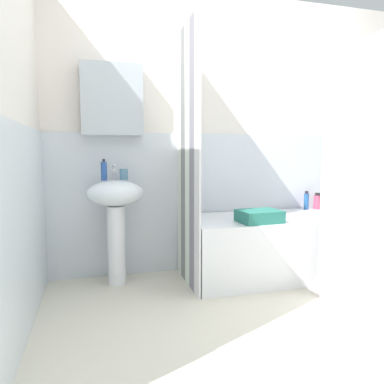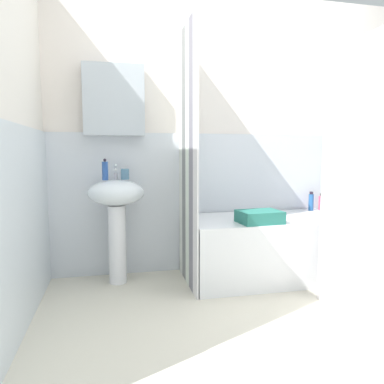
{
  "view_description": "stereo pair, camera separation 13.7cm",
  "coord_description": "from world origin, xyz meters",
  "px_view_note": "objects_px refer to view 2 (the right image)",
  "views": [
    {
      "loc": [
        -1.16,
        -1.8,
        1.04
      ],
      "look_at": [
        -0.42,
        0.87,
        0.73
      ],
      "focal_mm": 33.83,
      "sensor_mm": 36.0,
      "label": 1
    },
    {
      "loc": [
        -1.03,
        -1.84,
        1.04
      ],
      "look_at": [
        -0.42,
        0.87,
        0.73
      ],
      "focal_mm": 33.83,
      "sensor_mm": 36.0,
      "label": 2
    }
  ],
  "objects_px": {
    "body_wash_bottle": "(322,202)",
    "bathtub": "(273,247)",
    "towel_folded": "(259,217)",
    "toothbrush_cup": "(125,174)",
    "sink": "(117,208)",
    "shampoo_bottle": "(311,202)",
    "soap_dispenser": "(105,170)"
  },
  "relations": [
    {
      "from": "sink",
      "to": "toothbrush_cup",
      "type": "xyz_separation_m",
      "value": [
        0.07,
        0.06,
        0.26
      ]
    },
    {
      "from": "body_wash_bottle",
      "to": "bathtub",
      "type": "bearing_deg",
      "value": -157.56
    },
    {
      "from": "sink",
      "to": "body_wash_bottle",
      "type": "xyz_separation_m",
      "value": [
        1.87,
        0.11,
        -0.03
      ]
    },
    {
      "from": "sink",
      "to": "soap_dispenser",
      "type": "height_order",
      "value": "soap_dispenser"
    },
    {
      "from": "soap_dispenser",
      "to": "toothbrush_cup",
      "type": "distance_m",
      "value": 0.16
    },
    {
      "from": "sink",
      "to": "bathtub",
      "type": "relative_size",
      "value": 0.58
    },
    {
      "from": "soap_dispenser",
      "to": "toothbrush_cup",
      "type": "xyz_separation_m",
      "value": [
        0.15,
        0.03,
        -0.03
      ]
    },
    {
      "from": "body_wash_bottle",
      "to": "shampoo_bottle",
      "type": "bearing_deg",
      "value": 179.65
    },
    {
      "from": "toothbrush_cup",
      "to": "shampoo_bottle",
      "type": "bearing_deg",
      "value": 1.7
    },
    {
      "from": "soap_dispenser",
      "to": "toothbrush_cup",
      "type": "relative_size",
      "value": 1.98
    },
    {
      "from": "soap_dispenser",
      "to": "body_wash_bottle",
      "type": "distance_m",
      "value": 1.98
    },
    {
      "from": "soap_dispenser",
      "to": "bathtub",
      "type": "xyz_separation_m",
      "value": [
        1.34,
        -0.17,
        -0.65
      ]
    },
    {
      "from": "sink",
      "to": "shampoo_bottle",
      "type": "distance_m",
      "value": 1.76
    },
    {
      "from": "toothbrush_cup",
      "to": "sink",
      "type": "bearing_deg",
      "value": -142.23
    },
    {
      "from": "bathtub",
      "to": "soap_dispenser",
      "type": "bearing_deg",
      "value": 172.92
    },
    {
      "from": "bathtub",
      "to": "shampoo_bottle",
      "type": "relative_size",
      "value": 8.1
    },
    {
      "from": "soap_dispenser",
      "to": "bathtub",
      "type": "distance_m",
      "value": 1.5
    },
    {
      "from": "sink",
      "to": "body_wash_bottle",
      "type": "bearing_deg",
      "value": 3.23
    },
    {
      "from": "bathtub",
      "to": "towel_folded",
      "type": "distance_m",
      "value": 0.41
    },
    {
      "from": "soap_dispenser",
      "to": "shampoo_bottle",
      "type": "distance_m",
      "value": 1.86
    },
    {
      "from": "towel_folded",
      "to": "toothbrush_cup",
      "type": "bearing_deg",
      "value": 158.09
    },
    {
      "from": "bathtub",
      "to": "towel_folded",
      "type": "relative_size",
      "value": 4.46
    },
    {
      "from": "toothbrush_cup",
      "to": "towel_folded",
      "type": "relative_size",
      "value": 0.27
    },
    {
      "from": "toothbrush_cup",
      "to": "towel_folded",
      "type": "distance_m",
      "value": 1.11
    },
    {
      "from": "toothbrush_cup",
      "to": "bathtub",
      "type": "height_order",
      "value": "toothbrush_cup"
    },
    {
      "from": "towel_folded",
      "to": "soap_dispenser",
      "type": "bearing_deg",
      "value": 162.35
    },
    {
      "from": "bathtub",
      "to": "body_wash_bottle",
      "type": "bearing_deg",
      "value": 22.44
    },
    {
      "from": "sink",
      "to": "towel_folded",
      "type": "relative_size",
      "value": 2.6
    },
    {
      "from": "sink",
      "to": "shampoo_bottle",
      "type": "bearing_deg",
      "value": 3.46
    },
    {
      "from": "body_wash_bottle",
      "to": "toothbrush_cup",
      "type": "bearing_deg",
      "value": -178.43
    },
    {
      "from": "body_wash_bottle",
      "to": "towel_folded",
      "type": "bearing_deg",
      "value": -151.24
    },
    {
      "from": "bathtub",
      "to": "shampoo_bottle",
      "type": "bearing_deg",
      "value": 27.09
    }
  ]
}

